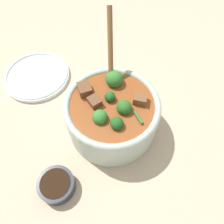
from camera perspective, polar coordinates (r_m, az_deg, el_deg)
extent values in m
plane|color=#C6B293|center=(0.59, 0.00, -3.78)|extent=(4.00, 4.00, 0.00)
cylinder|color=#B2C6BC|center=(0.55, 0.00, -1.17)|extent=(0.23, 0.23, 0.10)
torus|color=#B2C6BC|center=(0.50, 0.00, 1.91)|extent=(0.23, 0.23, 0.02)
cylinder|color=brown|center=(0.53, 0.00, 0.17)|extent=(0.20, 0.20, 0.06)
sphere|color=#235B23|center=(0.50, -0.94, 3.88)|extent=(0.03, 0.03, 0.03)
cylinder|color=#6B9956|center=(0.52, -0.91, 2.66)|extent=(0.01, 0.01, 0.01)
sphere|color=#235B23|center=(0.46, 1.26, -2.95)|extent=(0.03, 0.03, 0.03)
cylinder|color=#6B9956|center=(0.48, 1.22, -4.18)|extent=(0.01, 0.01, 0.01)
sphere|color=#387F33|center=(0.53, 0.63, 8.60)|extent=(0.04, 0.04, 0.04)
cylinder|color=#6B9956|center=(0.55, 0.60, 6.52)|extent=(0.01, 0.01, 0.02)
sphere|color=#2D6B28|center=(0.49, 3.20, 1.20)|extent=(0.03, 0.03, 0.03)
cylinder|color=#6B9956|center=(0.51, 3.07, -0.36)|extent=(0.01, 0.01, 0.02)
sphere|color=#387F33|center=(0.47, -3.15, -1.36)|extent=(0.03, 0.03, 0.03)
cylinder|color=#6B9956|center=(0.50, -3.02, -2.83)|extent=(0.01, 0.01, 0.02)
cube|color=brown|center=(0.52, -7.11, 5.81)|extent=(0.03, 0.04, 0.03)
cube|color=brown|center=(0.50, 7.36, 3.28)|extent=(0.04, 0.04, 0.02)
cube|color=brown|center=(0.50, -4.56, 2.63)|extent=(0.03, 0.03, 0.02)
cylinder|color=#3D7533|center=(0.48, 6.92, -1.39)|extent=(0.01, 0.03, 0.01)
ellipsoid|color=brown|center=(0.54, -0.20, 6.64)|extent=(0.04, 0.03, 0.01)
cylinder|color=brown|center=(0.52, -0.41, 16.16)|extent=(0.04, 0.11, 0.16)
cylinder|color=#232833|center=(0.53, -14.27, -18.01)|extent=(0.08, 0.08, 0.03)
cylinder|color=black|center=(0.52, -14.55, -17.69)|extent=(0.07, 0.07, 0.01)
cylinder|color=white|center=(0.73, -19.04, 8.89)|extent=(0.20, 0.20, 0.01)
torus|color=white|center=(0.72, -19.17, 9.20)|extent=(0.20, 0.20, 0.01)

